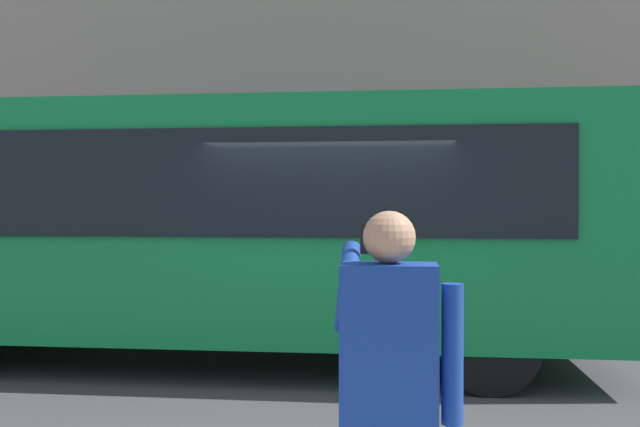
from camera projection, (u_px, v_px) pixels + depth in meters
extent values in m
plane|color=#38383A|center=(334.00, 376.00, 7.53)|extent=(60.00, 60.00, 0.00)
cube|color=gray|center=(364.00, 6.00, 14.22)|extent=(28.00, 0.80, 12.00)
cube|color=#19592D|center=(543.00, 147.00, 13.27)|extent=(4.40, 1.10, 0.24)
cube|color=#0F7238|center=(221.00, 220.00, 8.21)|extent=(9.00, 2.50, 2.60)
cube|color=black|center=(189.00, 183.00, 6.95)|extent=(7.60, 0.06, 1.10)
cylinder|color=black|center=(32.00, 303.00, 9.64)|extent=(1.00, 0.28, 1.00)
cylinder|color=black|center=(467.00, 310.00, 8.98)|extent=(1.00, 0.28, 1.00)
cylinder|color=black|center=(489.00, 344.00, 6.80)|extent=(1.00, 0.28, 1.00)
cube|color=navy|center=(389.00, 343.00, 2.86)|extent=(0.40, 0.24, 0.66)
sphere|color=#A87A5B|center=(389.00, 237.00, 2.85)|extent=(0.22, 0.22, 0.22)
cylinder|color=navy|center=(452.00, 354.00, 2.83)|extent=(0.09, 0.09, 0.58)
cylinder|color=navy|center=(349.00, 285.00, 3.04)|extent=(0.09, 0.48, 0.37)
cube|color=black|center=(368.00, 238.00, 3.16)|extent=(0.07, 0.01, 0.14)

